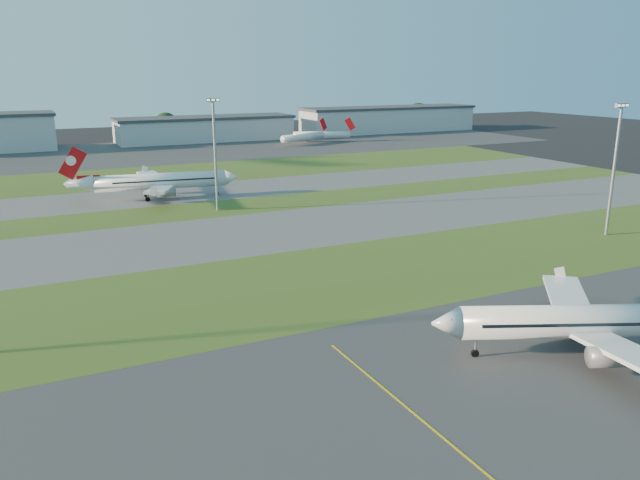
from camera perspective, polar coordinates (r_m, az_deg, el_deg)
grass_strip_a at (r=92.58m, az=-7.93°, el=-5.00°), size 300.00×34.00×0.01m
taxiway_a at (r=122.97m, az=-12.84°, el=-0.12°), size 300.00×32.00×0.01m
grass_strip_b at (r=146.75m, az=-15.17°, el=2.21°), size 300.00×18.00×0.01m
taxiway_b at (r=167.96m, az=-16.68°, el=3.70°), size 300.00×26.00×0.01m
grass_strip_c at (r=200.11m, az=-18.35°, el=5.35°), size 300.00×40.00×0.01m
apron_far at (r=259.10m, az=-20.32°, el=7.28°), size 400.00×80.00×0.01m
airliner_parked at (r=78.16m, az=23.70°, el=-6.89°), size 34.89×29.71×11.65m
airliner_taxiing at (r=164.47m, az=-14.45°, el=5.20°), size 40.25×33.94×12.59m
mini_jet_near at (r=279.82m, az=-1.48°, el=9.42°), size 27.19×12.63×9.48m
mini_jet_far at (r=288.78m, az=0.20°, el=9.60°), size 27.13×12.78×9.48m
light_mast_centre at (r=145.86m, az=-9.59°, el=8.36°), size 3.20×0.70×25.80m
light_mast_east at (r=134.47m, az=25.36°, el=6.54°), size 3.20×0.70×25.80m
hangar_east at (r=298.33m, az=-10.43°, el=9.99°), size 81.60×23.00×11.20m
hangar_far_east at (r=339.52m, az=6.29°, el=10.93°), size 96.90×23.00×13.20m
tree_mid_west at (r=297.97m, az=-25.19°, el=8.85°), size 9.90×9.90×10.80m
tree_mid_east at (r=308.09m, az=-13.90°, el=10.18°), size 11.55×11.55×12.60m
tree_east at (r=330.71m, az=-0.82°, el=10.83°), size 10.45×10.45×11.40m
tree_far_east at (r=369.36m, az=8.95°, el=11.32°), size 12.65×12.65×13.80m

